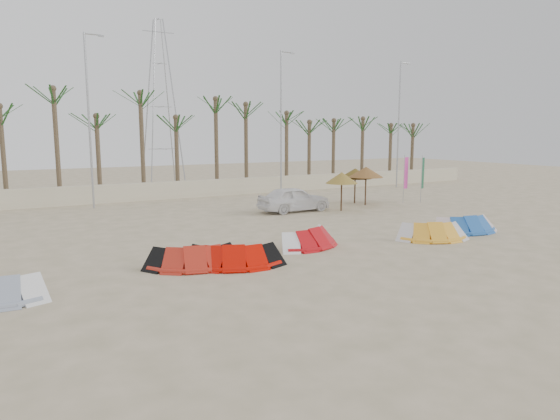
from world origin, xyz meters
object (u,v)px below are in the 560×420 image
kite_red_right (307,236)px  car (294,199)px  kite_blue (462,223)px  parasol_right (355,173)px  kite_red_left (191,255)px  kite_red_mid (230,253)px  parasol_mid (366,172)px  parasol_left (342,178)px  kite_orange (428,230)px

kite_red_right → car: 9.59m
kite_blue → car: (-3.94, 9.56, 0.36)m
parasol_right → car: bearing=-169.2°
kite_red_left → kite_red_mid: same height
kite_blue → car: car is taller
kite_red_right → parasol_mid: bearing=40.0°
parasol_mid → car: (-5.60, 0.05, -1.46)m
kite_red_left → parasol_mid: 18.12m
kite_red_left → parasol_mid: bearing=30.5°
car → parasol_right: bearing=-79.5°
parasol_left → parasol_right: bearing=38.9°
parasol_mid → kite_blue: bearing=-99.9°
parasol_left → kite_orange: bearing=-100.2°
kite_blue → parasol_right: (1.63, 10.63, 1.65)m
kite_red_right → kite_orange: bearing=-15.7°
car → kite_red_left: bearing=132.5°
kite_red_right → parasol_mid: 13.25m
kite_red_right → kite_orange: 5.80m
kite_blue → parasol_mid: (1.66, 9.51, 1.82)m
parasol_right → kite_blue: bearing=-98.7°
kite_red_right → parasol_left: bearing=45.3°
car → kite_red_right: bearing=151.9°
kite_orange → car: car is taller
parasol_left → car: size_ratio=0.53×
kite_red_mid → parasol_right: 17.88m
kite_orange → kite_red_mid: bearing=178.0°
kite_blue → parasol_left: bearing=98.4°
kite_blue → parasol_mid: size_ratio=1.39×
parasol_mid → kite_red_mid: bearing=-145.8°
kite_red_left → kite_orange: same height
kite_blue → parasol_mid: 9.83m
kite_orange → parasol_mid: size_ratio=1.39×
kite_red_left → kite_orange: bearing=-4.4°
kite_orange → parasol_left: (1.59, 8.81, 1.65)m
kite_orange → parasol_right: 12.09m
kite_orange → kite_blue: same height
kite_orange → parasol_right: parasol_right is taller
parasol_left → parasol_mid: 3.13m
kite_red_left → kite_red_mid: bearing=-20.8°
kite_blue → parasol_right: 10.88m
kite_red_left → kite_orange: (11.06, -0.85, -0.00)m
parasol_mid → parasol_right: bearing=91.7°
kite_blue → car: 10.34m
kite_blue → parasol_left: (-1.23, 8.32, 1.65)m
kite_red_left → parasol_right: 18.67m
kite_red_right → kite_red_left: bearing=-172.5°
kite_red_right → parasol_right: parasol_right is taller
kite_red_right → kite_blue: bearing=-7.3°
kite_red_mid → kite_red_right: size_ratio=1.11×
car → parasol_left: bearing=-114.9°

